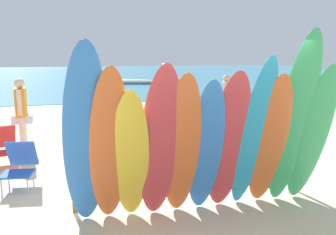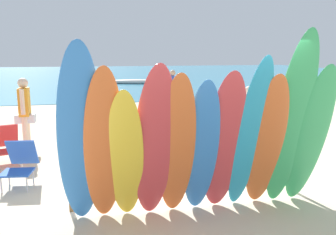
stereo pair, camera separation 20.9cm
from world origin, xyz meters
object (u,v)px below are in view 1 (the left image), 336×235
Objects in this scene: surfboard_yellow_2 at (131,158)px; beachgoer_near_rack at (246,112)px; surfboard_rack at (194,166)px; surfboard_green_9 at (293,123)px; surfboard_teal_7 at (253,136)px; beachgoer_midbeach at (21,110)px; surfboard_green_10 at (312,136)px; surfboard_red_6 at (228,144)px; surfboard_blue_5 at (206,149)px; beach_chair_red at (4,145)px; surfboard_orange_4 at (182,148)px; surfboard_orange_8 at (269,142)px; beach_chair_blue at (20,163)px; surfboard_blue_0 at (86,140)px; surfboard_orange_1 at (109,149)px; beachgoer_photographing at (93,90)px; beachgoer_strolling at (167,88)px; beachgoer_by_water at (226,95)px; surfboard_red_3 at (160,145)px; distant_boat at (131,82)px.

beachgoer_near_rack is at bearing 51.72° from surfboard_yellow_2.
surfboard_rack is 1.63m from surfboard_green_9.
beachgoer_midbeach is (-3.76, 4.31, -0.16)m from surfboard_teal_7.
surfboard_red_6 is at bearing 179.55° from surfboard_green_10.
surfboard_green_10 is at bearing -165.07° from beachgoer_near_rack.
surfboard_blue_5 is 4.68m from beach_chair_red.
surfboard_teal_7 reaches higher than surfboard_orange_4.
surfboard_orange_8 is at bearing -54.79° from beach_chair_red.
beachgoer_midbeach is at bearing 129.47° from surfboard_rack.
surfboard_teal_7 reaches higher than surfboard_rack.
surfboard_rack is 3.06m from beach_chair_blue.
surfboard_blue_0 is at bearing -175.93° from surfboard_green_9.
surfboard_orange_1 reaches higher than surfboard_orange_8.
surfboard_blue_5 reaches higher than beachgoer_midbeach.
surfboard_blue_5 is 8.72m from beachgoer_photographing.
surfboard_blue_5 is 8.83m from beachgoer_strolling.
beachgoer_by_water reaches higher than beach_chair_red.
surfboard_teal_7 reaches higher than surfboard_blue_5.
surfboard_red_6 is at bearing -176.32° from beachgoer_by_water.
surfboard_teal_7 reaches higher than beachgoer_near_rack.
beachgoer_by_water is at bearing 79.02° from surfboard_green_10.
surfboard_yellow_2 is 2.53× the size of beach_chair_blue.
surfboard_orange_8 is 0.68m from surfboard_green_10.
surfboard_red_6 is at bearing -170.86° from beachgoer_photographing.
beachgoer_photographing is 2.08× the size of beach_chair_red.
surfboard_teal_7 is (0.70, -0.59, 0.58)m from surfboard_rack.
surfboard_orange_4 is 4.46m from beach_chair_red.
beachgoer_midbeach is 2.16× the size of beach_chair_blue.
surfboard_teal_7 is 5.72m from beachgoer_midbeach.
surfboard_orange_8 is at bearing -166.70° from beachgoer_photographing.
surfboard_rack is at bearing 161.09° from surfboard_green_10.
beachgoer_near_rack is 0.90× the size of beachgoer_photographing.
surfboard_red_3 reaches higher than beachgoer_by_water.
beachgoer_by_water is (2.70, 6.56, -0.16)m from surfboard_red_6.
surfboard_teal_7 is 0.96m from surfboard_green_10.
distant_boat is at bearing 88.20° from surfboard_yellow_2.
beachgoer_by_water is at bearing 10.01° from beach_chair_red.
beach_chair_blue is at bearing 158.66° from surfboard_green_9.
beachgoer_midbeach reaches higher than beach_chair_blue.
surfboard_orange_4 is 0.48× the size of distant_boat.
surfboard_teal_7 is 0.87× the size of surfboard_green_9.
beach_chair_blue is (0.29, -2.42, -0.58)m from beachgoer_midbeach.
surfboard_orange_4 is 1.05× the size of surfboard_blue_5.
distant_boat is (-1.25, 14.52, -0.74)m from beachgoer_by_water.
distant_boat is at bearing 95.33° from beachgoer_strolling.
surfboard_blue_0 is 1.54× the size of beachgoer_photographing.
beachgoer_strolling is at bearing 69.48° from surfboard_orange_1.
surfboard_green_10 is 1.46× the size of beachgoer_by_water.
distant_boat is (1.79, 21.08, -0.84)m from surfboard_blue_5.
beachgoer_near_rack is 0.33× the size of distant_boat.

